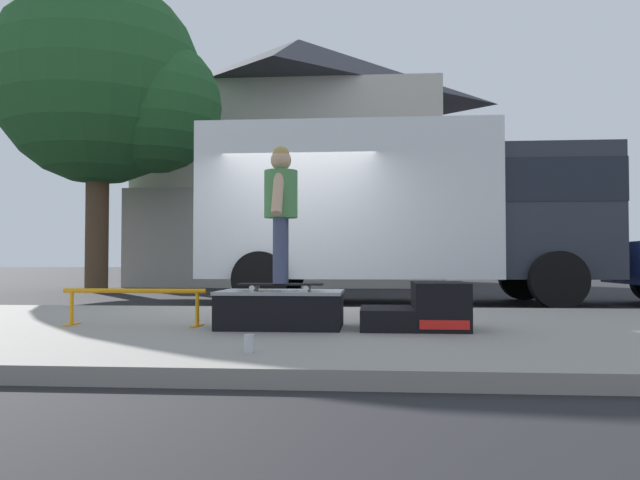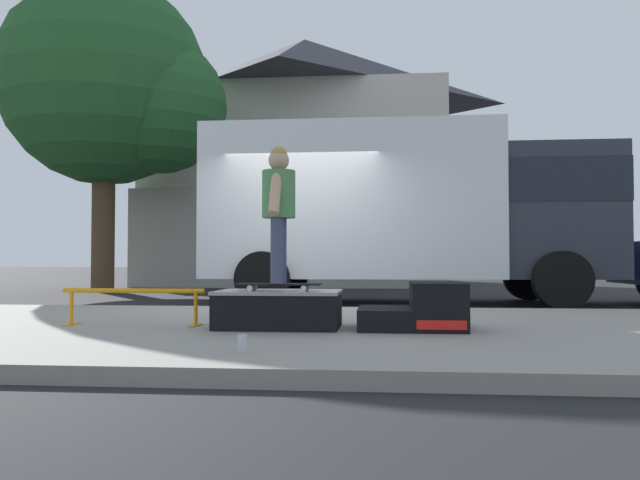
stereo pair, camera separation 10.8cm
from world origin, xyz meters
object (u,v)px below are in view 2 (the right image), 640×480
object	(u,v)px
soda_can	(243,343)
skater_kid	(279,202)
kicker_ramp	(421,310)
box_truck	(407,207)
skateboard	(279,285)
street_tree_main	(116,88)
skate_box	(279,308)
grind_rail	(133,298)

from	to	relation	value
soda_can	skater_kid	bearing A→B (deg)	90.57
kicker_ramp	box_truck	world-z (taller)	box_truck
skateboard	street_tree_main	bearing A→B (deg)	121.11
skate_box	skateboard	world-z (taller)	skateboard
street_tree_main	soda_can	bearing A→B (deg)	-62.62
skateboard	soda_can	xyz separation A→B (m)	(0.02, -1.59, -0.34)
skate_box	kicker_ramp	world-z (taller)	kicker_ramp
soda_can	skate_box	bearing A→B (deg)	90.57
grind_rail	skater_kid	xyz separation A→B (m)	(1.44, -0.11, 0.90)
grind_rail	box_truck	xyz separation A→B (m)	(2.84, 5.38, 1.32)
box_truck	grind_rail	bearing A→B (deg)	-117.80
skater_kid	box_truck	bearing A→B (deg)	75.69
kicker_ramp	street_tree_main	distance (m)	12.63
grind_rail	skater_kid	size ratio (longest dim) A/B	1.10
skate_box	box_truck	xyz separation A→B (m)	(1.40, 5.45, 1.39)
grind_rail	street_tree_main	size ratio (longest dim) A/B	0.18
skater_kid	skateboard	bearing A→B (deg)	0.00
kicker_ramp	skater_kid	size ratio (longest dim) A/B	0.75
box_truck	street_tree_main	bearing A→B (deg)	151.03
kicker_ramp	skater_kid	world-z (taller)	skater_kid
kicker_ramp	skate_box	bearing A→B (deg)	179.98
skater_kid	box_truck	distance (m)	5.68
skate_box	skateboard	bearing A→B (deg)	-89.48
skateboard	street_tree_main	size ratio (longest dim) A/B	0.10
grind_rail	street_tree_main	world-z (taller)	street_tree_main
grind_rail	skateboard	distance (m)	1.45
kicker_ramp	skateboard	xyz separation A→B (m)	(-1.31, -0.04, 0.22)
grind_rail	street_tree_main	xyz separation A→B (m)	(-4.24, 9.30, 4.70)
grind_rail	soda_can	size ratio (longest dim) A/B	11.11
skateboard	skater_kid	bearing A→B (deg)	0.00
grind_rail	street_tree_main	distance (m)	11.25
skate_box	grind_rail	size ratio (longest dim) A/B	0.82
skate_box	skateboard	size ratio (longest dim) A/B	1.46
skate_box	soda_can	distance (m)	1.63
skater_kid	street_tree_main	xyz separation A→B (m)	(-5.68, 9.41, 3.80)
skate_box	box_truck	distance (m)	5.80
kicker_ramp	street_tree_main	bearing A→B (deg)	126.71
skate_box	skateboard	xyz separation A→B (m)	(0.00, -0.04, 0.22)
skate_box	box_truck	size ratio (longest dim) A/B	0.17
kicker_ramp	skateboard	world-z (taller)	kicker_ramp
box_truck	street_tree_main	world-z (taller)	street_tree_main
kicker_ramp	box_truck	bearing A→B (deg)	89.02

